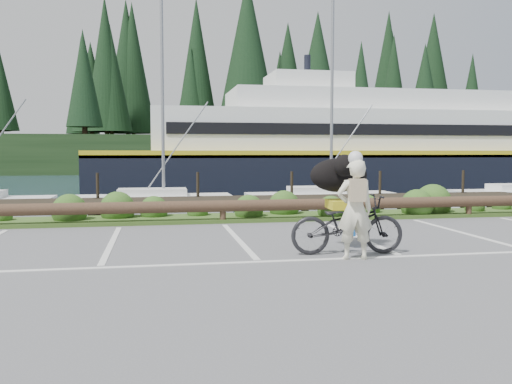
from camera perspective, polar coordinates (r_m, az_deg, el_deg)
ground at (r=9.61m, az=-0.15°, el=-6.91°), size 72.00×72.00×0.00m
harbor_backdrop at (r=87.73m, az=-9.12°, el=3.07°), size 170.00×160.00×30.00m
vegetation_strip at (r=14.78m, az=-3.84°, el=-2.75°), size 34.00×1.60×0.10m
log_rail at (r=14.10m, az=-3.51°, el=-3.30°), size 32.00×0.30×0.60m
bicycle at (r=9.99m, az=9.57°, el=-3.39°), size 2.12×0.89×1.08m
cyclist at (r=9.49m, az=10.35°, el=-1.83°), size 0.67×0.47×1.73m
dog at (r=10.55m, az=8.70°, el=1.77°), size 0.65×1.18×0.66m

